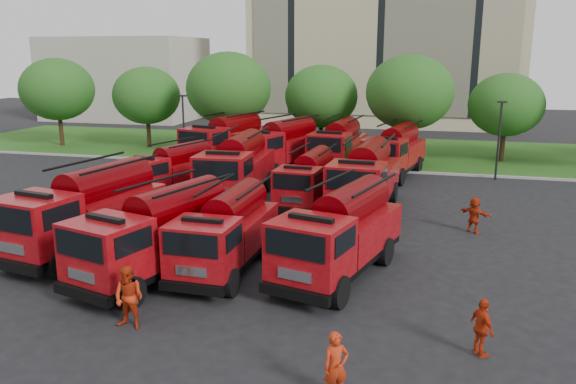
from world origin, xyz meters
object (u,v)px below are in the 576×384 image
(fire_truck_2, at_px, (227,231))
(firefighter_1, at_px, (131,328))
(fire_truck_8, at_px, (226,141))
(fire_truck_7, at_px, (365,177))
(firefighter_5, at_px, (473,232))
(fire_truck_0, at_px, (87,210))
(fire_truck_3, at_px, (340,233))
(firefighter_2, at_px, (480,355))
(fire_truck_4, at_px, (172,170))
(fire_truck_11, at_px, (395,151))
(fire_truck_10, at_px, (338,145))
(firefighter_4, at_px, (144,206))
(fire_truck_1, at_px, (158,233))
(firefighter_3, at_px, (389,253))
(fire_truck_9, at_px, (280,146))
(fire_truck_6, at_px, (309,179))
(fire_truck_5, at_px, (237,168))

(fire_truck_2, xyz_separation_m, firefighter_1, (-1.15, -5.23, -1.49))
(fire_truck_2, relative_size, fire_truck_8, 0.78)
(fire_truck_7, xyz_separation_m, firefighter_5, (5.32, -2.58, -1.76))
(fire_truck_0, xyz_separation_m, fire_truck_3, (10.52, -0.04, -0.11))
(fire_truck_0, bearing_deg, firefighter_2, -7.41)
(fire_truck_4, xyz_separation_m, fire_truck_8, (0.01, 9.06, 0.38))
(fire_truck_8, distance_m, fire_truck_11, 12.23)
(firefighter_5, bearing_deg, firefighter_2, 119.85)
(fire_truck_10, relative_size, firefighter_4, 4.08)
(fire_truck_2, height_order, fire_truck_10, fire_truck_10)
(fire_truck_1, bearing_deg, fire_truck_7, 75.88)
(firefighter_3, bearing_deg, fire_truck_3, 16.68)
(fire_truck_1, height_order, fire_truck_4, fire_truck_1)
(firefighter_3, bearing_deg, fire_truck_0, -30.54)
(firefighter_4, bearing_deg, fire_truck_8, -44.16)
(fire_truck_9, distance_m, firefighter_1, 23.58)
(firefighter_5, bearing_deg, fire_truck_4, 21.28)
(fire_truck_3, relative_size, firefighter_3, 4.91)
(firefighter_1, xyz_separation_m, firefighter_3, (7.00, 8.51, 0.00))
(fire_truck_6, bearing_deg, fire_truck_5, 177.64)
(fire_truck_4, bearing_deg, fire_truck_3, -23.13)
(fire_truck_7, bearing_deg, firefighter_1, -105.81)
(firefighter_1, relative_size, firefighter_3, 1.27)
(firefighter_2, height_order, firefighter_3, firefighter_2)
(fire_truck_3, bearing_deg, fire_truck_0, -165.36)
(fire_truck_10, bearing_deg, fire_truck_0, -105.39)
(fire_truck_10, bearing_deg, fire_truck_2, -87.65)
(fire_truck_1, xyz_separation_m, fire_truck_7, (6.28, 10.88, 0.13))
(fire_truck_3, height_order, fire_truck_5, fire_truck_5)
(firefighter_3, height_order, firefighter_5, firefighter_5)
(firefighter_4, bearing_deg, fire_truck_6, -117.46)
(fire_truck_0, distance_m, fire_truck_6, 11.86)
(fire_truck_0, height_order, firefighter_2, fire_truck_0)
(fire_truck_4, xyz_separation_m, firefighter_1, (6.08, -15.57, -1.45))
(fire_truck_0, xyz_separation_m, fire_truck_9, (3.47, 17.71, 0.06))
(fire_truck_3, bearing_deg, firefighter_5, 66.83)
(fire_truck_3, xyz_separation_m, firefighter_4, (-11.85, 7.07, -1.63))
(fire_truck_3, relative_size, firefighter_4, 3.94)
(fire_truck_1, bearing_deg, fire_truck_2, 45.27)
(fire_truck_8, distance_m, firefighter_5, 20.77)
(fire_truck_6, relative_size, fire_truck_9, 0.78)
(fire_truck_11, relative_size, firefighter_1, 3.95)
(fire_truck_6, xyz_separation_m, firefighter_1, (-2.19, -15.06, -1.46))
(fire_truck_0, xyz_separation_m, firefighter_4, (-1.33, 7.03, -1.74))
(fire_truck_11, height_order, firefighter_4, fire_truck_11)
(fire_truck_1, relative_size, firefighter_4, 3.93)
(fire_truck_2, distance_m, fire_truck_4, 12.61)
(fire_truck_4, height_order, fire_truck_7, fire_truck_7)
(firefighter_4, bearing_deg, firefighter_5, -133.85)
(fire_truck_11, bearing_deg, fire_truck_6, -101.68)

